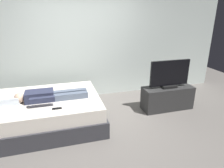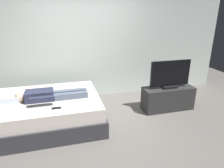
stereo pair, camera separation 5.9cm
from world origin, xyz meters
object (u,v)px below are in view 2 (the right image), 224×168
object	(u,v)px
bed	(48,111)
tv_stand	(168,98)
pillow	(6,99)
remote	(56,108)
person	(47,95)
tv	(170,75)

from	to	relation	value
bed	tv_stand	size ratio (longest dim) A/B	1.80
bed	tv_stand	world-z (taller)	bed
pillow	remote	bearing A→B (deg)	-30.36
remote	person	bearing A→B (deg)	110.47
bed	remote	world-z (taller)	remote
bed	tv_stand	bearing A→B (deg)	-0.59
remote	tv_stand	xyz separation A→B (m)	(2.32, 0.47, -0.30)
pillow	bed	bearing A→B (deg)	0.00
remote	tv	size ratio (longest dim) A/B	0.17
pillow	tv	size ratio (longest dim) A/B	0.55
person	tv_stand	bearing A→B (deg)	1.53
tv	pillow	bearing A→B (deg)	179.54
person	tv_stand	world-z (taller)	person
pillow	tv_stand	size ratio (longest dim) A/B	0.44
tv	person	bearing A→B (deg)	-178.47
person	tv_stand	distance (m)	2.50
person	tv_stand	size ratio (longest dim) A/B	1.15
person	tv	distance (m)	2.48
bed	tv	xyz separation A→B (m)	(2.50, -0.03, 0.52)
tv_stand	tv	bearing A→B (deg)	-165.96
tv_stand	tv	world-z (taller)	tv
pillow	tv	xyz separation A→B (m)	(3.17, -0.03, 0.18)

